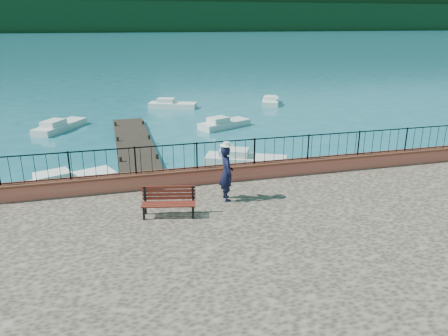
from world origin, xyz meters
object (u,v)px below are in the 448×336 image
park_bench (169,208)px  boat_5 (271,100)px  boat_1 (246,157)px  person (226,173)px  boat_4 (173,103)px  boat_0 (68,178)px  boat_3 (60,124)px  boat_2 (224,122)px

park_bench → boat_5: bearing=74.9°
boat_1 → person: bearing=-87.9°
boat_1 → boat_5: (7.21, 15.48, 0.00)m
boat_4 → boat_0: bearing=-90.5°
boat_0 → boat_3: bearing=74.7°
boat_2 → boat_5: same height
park_bench → boat_0: park_bench is taller
boat_3 → boat_5: same height
boat_2 → boat_5: size_ratio=1.13×
boat_3 → park_bench: bearing=-133.6°
boat_0 → person: bearing=-68.5°
person → boat_5: bearing=-25.1°
boat_2 → boat_4: (-2.34, 7.91, 0.00)m
park_bench → boat_2: park_bench is taller
boat_0 → boat_5: size_ratio=1.25×
person → boat_5: person is taller
boat_5 → person: bearing=177.7°
boat_5 → boat_4: bearing=108.5°
park_bench → boat_0: (-3.51, 6.76, -1.08)m
person → boat_4: size_ratio=0.48×
person → boat_0: 8.32m
park_bench → boat_3: size_ratio=0.40×
person → boat_5: 24.61m
park_bench → boat_4: (3.68, 23.70, -1.08)m
boat_0 → boat_1: (8.47, 0.94, 0.00)m
boat_3 → boat_2: bearing=-69.9°
boat_0 → boat_1: bearing=-15.2°
boat_1 → boat_3: (-9.69, 10.29, 0.00)m
park_bench → person: 2.30m
boat_4 → boat_5: size_ratio=1.21×
boat_4 → boat_3: bearing=-123.3°
park_bench → person: bearing=34.1°
boat_1 → boat_2: (1.06, 8.09, 0.00)m
boat_5 → boat_2: bearing=162.3°
boat_1 → boat_0: bearing=-148.7°
boat_2 → boat_4: same height
boat_4 → park_bench: bearing=-76.3°
boat_0 → boat_3: 11.29m
boat_0 → boat_2: (9.53, 9.03, 0.00)m
boat_0 → boat_4: (7.19, 16.94, 0.00)m
boat_5 → boat_0: bearing=158.4°
park_bench → boat_5: size_ratio=0.53×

